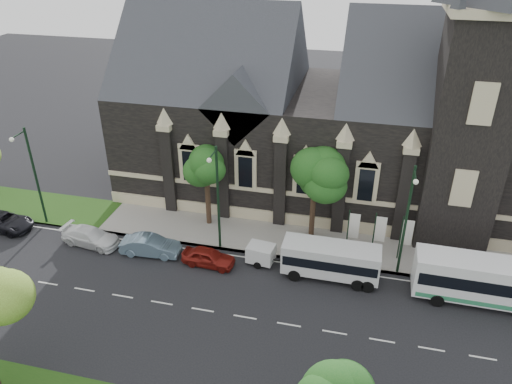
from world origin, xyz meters
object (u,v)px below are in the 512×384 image
(banner_flag_center, at_px, (378,231))
(shuttle_bus, at_px, (331,259))
(tour_coach, at_px, (503,283))
(sedan, at_px, (150,246))
(tree_walk_right, at_px, (318,175))
(car_far_red, at_px, (208,257))
(street_lamp_near, at_px, (407,217))
(street_lamp_mid, at_px, (217,194))
(car_far_black, at_px, (4,221))
(banner_flag_right, at_px, (405,235))
(car_far_white, at_px, (91,237))
(tree_walk_left, at_px, (209,164))
(box_trailer, at_px, (261,253))
(banner_flag_left, at_px, (352,228))
(street_lamp_far, at_px, (33,172))

(banner_flag_center, height_order, shuttle_bus, banner_flag_center)
(tour_coach, xyz_separation_m, sedan, (-25.82, -0.14, -1.07))
(tree_walk_right, relative_size, tour_coach, 0.67)
(car_far_red, bearing_deg, street_lamp_near, -78.05)
(street_lamp_mid, xyz_separation_m, car_far_black, (-18.95, -1.39, -4.39))
(street_lamp_near, bearing_deg, banner_flag_right, 81.44)
(banner_flag_right, bearing_deg, car_far_white, -171.54)
(tree_walk_left, distance_m, street_lamp_near, 16.22)
(box_trailer, relative_size, car_far_red, 0.73)
(banner_flag_center, xyz_separation_m, tour_coach, (8.42, -3.66, -0.53))
(banner_flag_left, distance_m, car_far_red, 11.36)
(tree_walk_left, xyz_separation_m, car_far_black, (-17.15, -5.00, -5.02))
(street_lamp_near, bearing_deg, tour_coach, -14.65)
(street_lamp_near, bearing_deg, street_lamp_mid, 180.00)
(banner_flag_right, xyz_separation_m, car_far_black, (-33.24, -3.30, -1.66))
(street_lamp_near, distance_m, car_far_white, 24.91)
(street_lamp_far, xyz_separation_m, banner_flag_center, (28.29, 1.91, -2.73))
(tree_walk_left, relative_size, street_lamp_near, 0.85)
(street_lamp_far, distance_m, banner_flag_center, 28.48)
(banner_flag_center, distance_m, shuttle_bus, 4.69)
(banner_flag_right, relative_size, car_far_white, 0.81)
(banner_flag_left, relative_size, sedan, 0.85)
(sedan, bearing_deg, car_far_red, -97.38)
(banner_flag_right, bearing_deg, car_far_black, -174.33)
(tree_walk_left, height_order, banner_flag_center, tree_walk_left)
(banner_flag_left, bearing_deg, car_far_red, -158.82)
(street_lamp_far, distance_m, box_trailer, 20.16)
(banner_flag_center, height_order, sedan, banner_flag_center)
(street_lamp_far, distance_m, banner_flag_right, 30.47)
(tree_walk_left, relative_size, box_trailer, 2.54)
(banner_flag_left, relative_size, box_trailer, 1.33)
(street_lamp_far, height_order, car_far_white, street_lamp_far)
(banner_flag_left, xyz_separation_m, tour_coach, (10.42, -3.66, -0.53))
(street_lamp_mid, xyz_separation_m, box_trailer, (3.69, -0.98, -4.22))
(street_lamp_mid, bearing_deg, sedan, -159.65)
(banner_flag_right, bearing_deg, street_lamp_mid, -172.40)
(car_far_white, bearing_deg, banner_flag_right, -74.54)
(tree_walk_left, height_order, banner_flag_left, tree_walk_left)
(street_lamp_near, distance_m, tour_coach, 7.66)
(street_lamp_mid, height_order, box_trailer, street_lamp_mid)
(banner_flag_center, xyz_separation_m, sedan, (-17.40, -3.80, -1.60))
(shuttle_bus, distance_m, sedan, 14.22)
(shuttle_bus, relative_size, car_far_white, 1.44)
(tour_coach, distance_m, box_trailer, 17.07)
(street_lamp_mid, bearing_deg, tree_walk_right, 26.65)
(banner_flag_right, bearing_deg, tour_coach, -29.69)
(tree_walk_left, bearing_deg, car_far_red, -74.43)
(street_lamp_mid, relative_size, street_lamp_far, 1.00)
(banner_flag_center, bearing_deg, tree_walk_right, 161.36)
(car_far_red, bearing_deg, sedan, 90.35)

